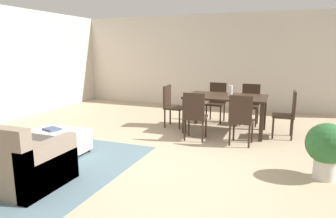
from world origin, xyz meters
The scene contains 14 objects.
ground_plane centered at (0.00, 0.00, 0.00)m, with size 10.80×10.80×0.00m, color tan.
wall_back centered at (0.00, 5.00, 1.35)m, with size 9.00×0.12×2.70m, color beige.
area_rug centered at (-1.82, -0.58, 0.00)m, with size 3.00×2.80×0.01m, color slate.
ottoman_table centered at (-1.68, -0.04, 0.23)m, with size 0.91×0.56×0.40m.
dining_table centered at (0.61, 2.31, 0.67)m, with size 1.63×1.00×0.76m.
dining_chair_near_left centered at (0.19, 1.48, 0.52)m, with size 0.42×0.42×0.92m.
dining_chair_near_right centered at (1.04, 1.48, 0.52)m, with size 0.42×0.42×0.92m.
dining_chair_far_left centered at (0.24, 3.17, 0.52)m, with size 0.42×0.42×0.92m.
dining_chair_far_right centered at (1.02, 3.17, 0.52)m, with size 0.41×0.41×0.92m.
dining_chair_head_east centered at (1.82, 2.30, 0.52)m, with size 0.41×0.41×0.92m.
dining_chair_head_west centered at (-0.59, 2.30, 0.52)m, with size 0.40×0.40×0.92m.
vase_centerpiece centered at (0.69, 2.36, 0.87)m, with size 0.09×0.09×0.21m, color silver.
book_on_ottoman centered at (-1.79, -0.07, 0.42)m, with size 0.26×0.20×0.03m, color #3F4C72.
potted_plant centered at (2.28, 0.45, 0.45)m, with size 0.54×0.54×0.76m.
Camera 1 is at (1.69, -3.78, 1.70)m, focal length 31.90 mm.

